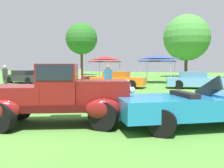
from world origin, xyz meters
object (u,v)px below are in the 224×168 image
object	(u,v)px
show_car_burgundy	(71,78)
spectator_far_side	(5,77)
spectator_by_row	(75,77)
canopy_tent_left_field	(105,59)
show_car_orange	(118,80)
spectator_between_cars	(77,78)
spectator_near_truck	(108,79)
canopy_tent_center_field	(158,58)
show_car_charcoal	(25,77)
feature_pickup_truck	(56,94)
neighbor_convertible	(203,105)
show_car_skyblue	(194,80)

from	to	relation	value
show_car_burgundy	spectator_far_side	size ratio (longest dim) A/B	2.37
spectator_by_row	canopy_tent_left_field	size ratio (longest dim) A/B	0.61
show_car_orange	spectator_between_cars	size ratio (longest dim) A/B	2.45
spectator_near_truck	canopy_tent_center_field	distance (m)	10.87
show_car_burgundy	spectator_far_side	distance (m)	5.61
show_car_charcoal	canopy_tent_center_field	bearing A→B (deg)	24.97
show_car_charcoal	spectator_near_truck	distance (m)	11.97
spectator_near_truck	show_car_orange	bearing A→B (deg)	102.28
feature_pickup_truck	spectator_near_truck	distance (m)	7.53
neighbor_convertible	canopy_tent_left_field	bearing A→B (deg)	120.66
feature_pickup_truck	canopy_tent_center_field	world-z (taller)	canopy_tent_center_field
spectator_between_cars	spectator_far_side	distance (m)	5.31
show_car_burgundy	show_car_skyblue	xyz separation A→B (m)	(9.82, 0.83, 0.00)
show_car_charcoal	show_car_skyblue	xyz separation A→B (m)	(15.16, 0.27, -0.00)
feature_pickup_truck	spectator_between_cars	xyz separation A→B (m)	(-3.49, 7.33, 0.05)
show_car_burgundy	spectator_between_cars	bearing A→B (deg)	-55.32
show_car_charcoal	show_car_burgundy	size ratio (longest dim) A/B	1.12
feature_pickup_truck	spectator_between_cars	bearing A→B (deg)	115.46
feature_pickup_truck	spectator_near_truck	world-z (taller)	feature_pickup_truck
feature_pickup_truck	show_car_charcoal	size ratio (longest dim) A/B	0.99
spectator_by_row	canopy_tent_left_field	xyz separation A→B (m)	(-2.28, 10.44, 1.51)
neighbor_convertible	spectator_near_truck	bearing A→B (deg)	131.13
canopy_tent_left_field	show_car_burgundy	bearing A→B (deg)	-92.74
spectator_near_truck	canopy_tent_left_field	distance (m)	12.54
spectator_between_cars	canopy_tent_left_field	world-z (taller)	canopy_tent_left_field
neighbor_convertible	spectator_between_cars	size ratio (longest dim) A/B	2.80
show_car_charcoal	spectator_far_side	bearing A→B (deg)	-59.65
spectator_by_row	canopy_tent_left_field	world-z (taller)	canopy_tent_left_field
feature_pickup_truck	canopy_tent_center_field	distance (m)	18.19
feature_pickup_truck	show_car_skyblue	world-z (taller)	feature_pickup_truck
feature_pickup_truck	spectator_far_side	world-z (taller)	feature_pickup_truck
feature_pickup_truck	show_car_charcoal	distance (m)	17.63
spectator_between_cars	spectator_by_row	distance (m)	1.26
feature_pickup_truck	show_car_skyblue	bearing A→B (deg)	77.13
show_car_burgundy	spectator_near_truck	world-z (taller)	spectator_near_truck
feature_pickup_truck	canopy_tent_left_field	size ratio (longest dim) A/B	1.60
show_car_charcoal	show_car_orange	xyz separation A→B (m)	(9.79, -1.17, -0.00)
feature_pickup_truck	show_car_skyblue	xyz separation A→B (m)	(2.97, 13.01, -0.27)
spectator_between_cars	spectator_far_side	size ratio (longest dim) A/B	1.00
show_car_charcoal	show_car_skyblue	world-z (taller)	same
show_car_charcoal	spectator_between_cars	world-z (taller)	spectator_between_cars
feature_pickup_truck	show_car_burgundy	size ratio (longest dim) A/B	1.10
show_car_burgundy	spectator_near_truck	size ratio (longest dim) A/B	2.37
show_car_orange	canopy_tent_left_field	bearing A→B (deg)	119.90
show_car_orange	show_car_skyblue	xyz separation A→B (m)	(5.37, 1.44, -0.00)
spectator_between_cars	canopy_tent_center_field	xyz separation A→B (m)	(2.83, 10.78, 1.51)
spectator_far_side	canopy_tent_left_field	size ratio (longest dim) A/B	0.61
show_car_charcoal	canopy_tent_left_field	xyz separation A→B (m)	(5.65, 6.02, 1.82)
show_car_orange	spectator_by_row	xyz separation A→B (m)	(-1.86, -3.25, 0.31)
show_car_charcoal	spectator_near_truck	xyz separation A→B (m)	(10.70, -5.36, 0.31)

